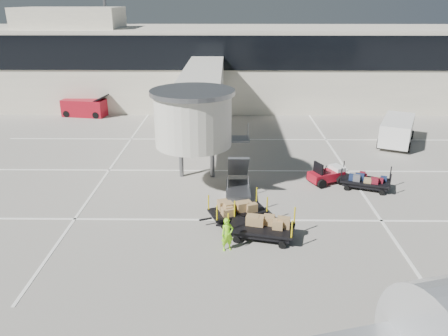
{
  "coord_description": "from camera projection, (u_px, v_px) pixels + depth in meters",
  "views": [
    {
      "loc": [
        -1.94,
        -18.21,
        10.75
      ],
      "look_at": [
        -2.21,
        4.34,
        2.0
      ],
      "focal_mm": 35.0,
      "sensor_mm": 36.0,
      "label": 1
    }
  ],
  "objects": [
    {
      "name": "belt_loader",
      "position": [
        85.0,
        108.0,
        42.68
      ],
      "size": [
        4.65,
        2.4,
        2.14
      ],
      "rotation": [
        0.0,
        0.0,
        -0.17
      ],
      "color": "maroon",
      "rests_on": "ground"
    },
    {
      "name": "ground_worker",
      "position": [
        227.0,
        234.0,
        19.74
      ],
      "size": [
        0.68,
        0.57,
        1.61
      ],
      "primitive_type": "imported",
      "rotation": [
        0.0,
        0.0,
        0.38
      ],
      "color": "#84E718",
      "rests_on": "ground"
    },
    {
      "name": "box_cart_near",
      "position": [
        260.0,
        228.0,
        20.78
      ],
      "size": [
        3.88,
        2.19,
        1.49
      ],
      "rotation": [
        0.0,
        0.0,
        -0.23
      ],
      "color": "black",
      "rests_on": "ground"
    },
    {
      "name": "lane_markings",
      "position": [
        248.0,
        169.0,
        29.55
      ],
      "size": [
        40.0,
        30.0,
        0.02
      ],
      "color": "white",
      "rests_on": "ground"
    },
    {
      "name": "baggage_tug",
      "position": [
        327.0,
        175.0,
        27.14
      ],
      "size": [
        2.42,
        2.09,
        1.43
      ],
      "rotation": [
        0.0,
        0.0,
        0.42
      ],
      "color": "maroon",
      "rests_on": "ground"
    },
    {
      "name": "box_cart_far",
      "position": [
        236.0,
        211.0,
        22.46
      ],
      "size": [
        3.54,
        2.36,
        1.37
      ],
      "rotation": [
        0.0,
        0.0,
        0.37
      ],
      "color": "black",
      "rests_on": "ground"
    },
    {
      "name": "jet_bridge",
      "position": [
        200.0,
        97.0,
        30.77
      ],
      "size": [
        5.7,
        20.4,
        6.03
      ],
      "color": "beige",
      "rests_on": "ground"
    },
    {
      "name": "ground",
      "position": [
        269.0,
        240.0,
        20.84
      ],
      "size": [
        140.0,
        140.0,
        0.0
      ],
      "primitive_type": "plane",
      "color": "#B5AEA2",
      "rests_on": "ground"
    },
    {
      "name": "terminal",
      "position": [
        244.0,
        65.0,
        47.27
      ],
      "size": [
        64.0,
        12.11,
        15.2
      ],
      "color": "beige",
      "rests_on": "ground"
    },
    {
      "name": "suitcase_cart",
      "position": [
        365.0,
        181.0,
        26.32
      ],
      "size": [
        3.59,
        2.31,
        1.39
      ],
      "rotation": [
        0.0,
        0.0,
        -0.34
      ],
      "color": "black",
      "rests_on": "ground"
    },
    {
      "name": "minivan",
      "position": [
        397.0,
        129.0,
        34.41
      ],
      "size": [
        4.18,
        5.73,
        2.02
      ],
      "rotation": [
        0.0,
        0.0,
        -0.43
      ],
      "color": "white",
      "rests_on": "ground"
    }
  ]
}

